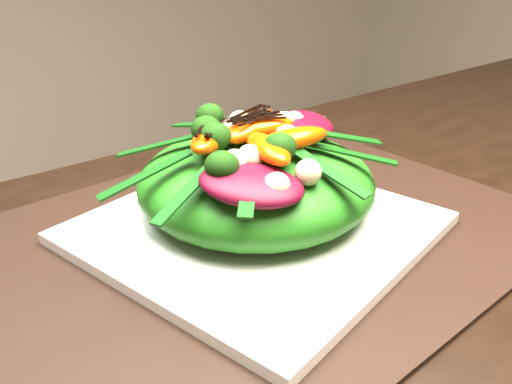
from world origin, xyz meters
TOP-DOWN VIEW (x-y plane):
  - placemat at (-0.28, 0.18)m, footprint 0.54×0.42m
  - plate_base at (-0.28, 0.18)m, footprint 0.33×0.33m
  - salad_bowl at (-0.28, 0.18)m, footprint 0.29×0.29m
  - lettuce_mound at (-0.28, 0.18)m, footprint 0.25×0.25m
  - radicchio_leaf at (-0.21, 0.19)m, footprint 0.09×0.09m
  - orange_segment at (-0.30, 0.20)m, footprint 0.07×0.05m
  - broccoli_floret at (-0.35, 0.20)m, footprint 0.04×0.04m
  - macadamia_nut at (-0.25, 0.14)m, footprint 0.02×0.02m
  - balsamic_drizzle at (-0.30, 0.20)m, footprint 0.04×0.02m

SIDE VIEW (x-z plane):
  - placemat at x=-0.28m, z-range 0.75..0.75m
  - plate_base at x=-0.28m, z-range 0.75..0.76m
  - salad_bowl at x=-0.28m, z-range 0.76..0.78m
  - lettuce_mound at x=-0.28m, z-range 0.77..0.84m
  - radicchio_leaf at x=-0.21m, z-range 0.83..0.85m
  - macadamia_nut at x=-0.25m, z-range 0.84..0.86m
  - orange_segment at x=-0.30m, z-range 0.84..0.86m
  - broccoli_floret at x=-0.35m, z-range 0.83..0.87m
  - balsamic_drizzle at x=-0.30m, z-range 0.86..0.86m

